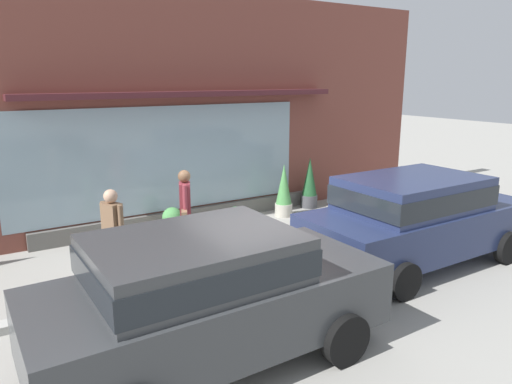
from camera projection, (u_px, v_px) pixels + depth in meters
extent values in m
plane|color=#9E9B93|center=(261.00, 263.00, 8.83)|extent=(60.00, 60.00, 0.00)
cube|color=#B2B2AD|center=(267.00, 264.00, 8.66)|extent=(14.00, 0.24, 0.12)
cube|color=brown|center=(186.00, 111.00, 10.85)|extent=(14.00, 0.36, 5.22)
cube|color=#8CA5B2|center=(166.00, 159.00, 10.62)|extent=(6.77, 0.03, 2.35)
cube|color=#4C1E23|center=(191.00, 94.00, 10.47)|extent=(7.37, 0.56, 0.12)
cube|color=#605E59|center=(193.00, 215.00, 11.24)|extent=(7.17, 0.20, 0.36)
cylinder|color=#4C8C47|center=(156.00, 271.00, 8.39)|extent=(0.35, 0.35, 0.06)
cylinder|color=#4C8C47|center=(155.00, 252.00, 8.31)|extent=(0.23, 0.23, 0.65)
sphere|color=#4C8C47|center=(154.00, 231.00, 8.21)|extent=(0.26, 0.26, 0.26)
cylinder|color=#4C8C47|center=(146.00, 252.00, 8.22)|extent=(0.10, 0.09, 0.09)
cylinder|color=#4C8C47|center=(163.00, 249.00, 8.38)|extent=(0.10, 0.09, 0.09)
cylinder|color=#4C8C47|center=(158.00, 253.00, 8.17)|extent=(0.09, 0.10, 0.09)
cylinder|color=#8E333D|center=(186.00, 239.00, 8.85)|extent=(0.12, 0.12, 0.85)
cylinder|color=#8E333D|center=(186.00, 237.00, 9.00)|extent=(0.12, 0.12, 0.85)
cube|color=#8E333D|center=(185.00, 200.00, 8.75)|extent=(0.30, 0.35, 0.64)
sphere|color=brown|center=(184.00, 176.00, 8.64)|extent=(0.23, 0.23, 0.23)
cylinder|color=#8E333D|center=(185.00, 202.00, 8.55)|extent=(0.08, 0.08, 0.61)
cylinder|color=#8E333D|center=(185.00, 196.00, 8.93)|extent=(0.08, 0.08, 0.61)
cube|color=#846647|center=(184.00, 218.00, 8.53)|extent=(0.19, 0.26, 0.28)
cylinder|color=#475675|center=(119.00, 264.00, 7.72)|extent=(0.12, 0.12, 0.81)
cylinder|color=#475675|center=(112.00, 262.00, 7.81)|extent=(0.12, 0.12, 0.81)
cube|color=brown|center=(112.00, 222.00, 7.59)|extent=(0.31, 0.37, 0.61)
sphere|color=tan|center=(110.00, 196.00, 7.50)|extent=(0.22, 0.22, 0.22)
cylinder|color=brown|center=(121.00, 223.00, 7.48)|extent=(0.08, 0.08, 0.58)
cylinder|color=brown|center=(104.00, 219.00, 7.71)|extent=(0.08, 0.08, 0.58)
cube|color=navy|center=(418.00, 227.00, 8.71)|extent=(4.49, 1.82, 0.76)
cube|color=navy|center=(413.00, 194.00, 8.44)|extent=(2.47, 1.67, 0.63)
cube|color=#1E2328|center=(413.00, 194.00, 8.44)|extent=(2.52, 1.68, 0.35)
cylinder|color=black|center=(425.00, 222.00, 10.28)|extent=(0.61, 0.18, 0.61)
cylinder|color=black|center=(507.00, 248.00, 8.77)|extent=(0.61, 0.18, 0.61)
cylinder|color=black|center=(326.00, 246.00, 8.84)|extent=(0.61, 0.18, 0.61)
cylinder|color=black|center=(404.00, 281.00, 7.32)|extent=(0.61, 0.18, 0.61)
cube|color=#383A3D|center=(212.00, 307.00, 5.65)|extent=(4.20, 1.85, 0.78)
cube|color=#383A3D|center=(195.00, 260.00, 5.39)|extent=(2.31, 1.68, 0.57)
cube|color=#1E2328|center=(195.00, 260.00, 5.39)|extent=(2.36, 1.70, 0.31)
cylinder|color=black|center=(261.00, 284.00, 7.17)|extent=(0.65, 0.19, 0.64)
cylinder|color=black|center=(345.00, 339.00, 5.67)|extent=(0.65, 0.19, 0.64)
cylinder|color=black|center=(84.00, 333.00, 5.81)|extent=(0.65, 0.19, 0.64)
cylinder|color=#9E6042|center=(236.00, 222.00, 10.93)|extent=(0.32, 0.32, 0.22)
sphere|color=#2D6B33|center=(235.00, 213.00, 10.88)|extent=(0.31, 0.31, 0.31)
sphere|color=#B266B7|center=(237.00, 212.00, 10.85)|extent=(0.07, 0.07, 0.07)
sphere|color=#E5C64C|center=(238.00, 212.00, 10.89)|extent=(0.09, 0.09, 0.09)
cylinder|color=#B7B2A3|center=(284.00, 210.00, 11.81)|extent=(0.43, 0.43, 0.32)
cone|color=#4C934C|center=(284.00, 184.00, 11.66)|extent=(0.39, 0.39, 0.99)
cylinder|color=#9E6042|center=(173.00, 231.00, 10.33)|extent=(0.31, 0.31, 0.24)
sphere|color=#4C934C|center=(172.00, 217.00, 10.26)|extent=(0.43, 0.43, 0.43)
cylinder|color=#4C4C51|center=(342.00, 203.00, 12.65)|extent=(0.34, 0.34, 0.21)
sphere|color=#2D6B33|center=(343.00, 192.00, 12.58)|extent=(0.43, 0.43, 0.43)
cylinder|color=#4C4C51|center=(309.00, 201.00, 12.59)|extent=(0.43, 0.43, 0.33)
cone|color=#23562D|center=(310.00, 176.00, 12.43)|extent=(0.39, 0.39, 1.00)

